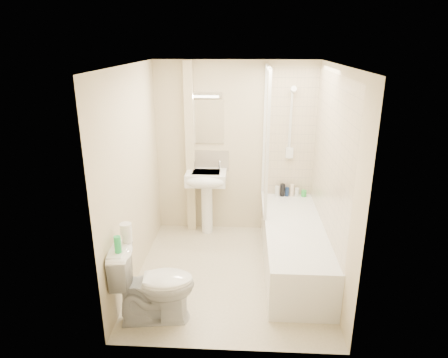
{
  "coord_description": "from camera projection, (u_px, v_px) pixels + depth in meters",
  "views": [
    {
      "loc": [
        0.14,
        -4.13,
        2.64
      ],
      "look_at": [
        -0.1,
        0.2,
        1.12
      ],
      "focal_mm": 32.0,
      "sensor_mm": 36.0,
      "label": 1
    }
  ],
  "objects": [
    {
      "name": "toilet",
      "position": [
        154.0,
        284.0,
        3.87
      ],
      "size": [
        0.64,
        0.89,
        0.8
      ],
      "primitive_type": "imported",
      "rotation": [
        0.0,
        0.0,
        1.7
      ],
      "color": "white",
      "rests_on": "ground"
    },
    {
      "name": "bottle_green",
      "position": [
        304.0,
        193.0,
        5.62
      ],
      "size": [
        0.07,
        0.07,
        0.09
      ],
      "primitive_type": "cylinder",
      "color": "green",
      "rests_on": "bathtub"
    },
    {
      "name": "wall_right",
      "position": [
        333.0,
        180.0,
        4.32
      ],
      "size": [
        0.02,
        2.5,
        2.4
      ],
      "primitive_type": "cube",
      "color": "beige",
      "rests_on": "ground"
    },
    {
      "name": "pedestal_sink",
      "position": [
        206.0,
        185.0,
        5.5
      ],
      "size": [
        0.55,
        0.5,
        1.05
      ],
      "color": "white",
      "rests_on": "ground"
    },
    {
      "name": "tile_right",
      "position": [
        330.0,
        155.0,
        4.43
      ],
      "size": [
        0.01,
        2.1,
        1.75
      ],
      "primitive_type": "cube",
      "color": "beige",
      "rests_on": "wall_right"
    },
    {
      "name": "bottle_black_b",
      "position": [
        283.0,
        190.0,
        5.62
      ],
      "size": [
        0.07,
        0.07,
        0.18
      ],
      "primitive_type": "cylinder",
      "color": "black",
      "rests_on": "bathtub"
    },
    {
      "name": "bottle_cream",
      "position": [
        292.0,
        190.0,
        5.61
      ],
      "size": [
        0.05,
        0.05,
        0.18
      ],
      "primitive_type": "cylinder",
      "color": "#F6DDBE",
      "rests_on": "bathtub"
    },
    {
      "name": "splashback",
      "position": [
        207.0,
        161.0,
        5.62
      ],
      "size": [
        0.6,
        0.02,
        0.3
      ],
      "primitive_type": "cube",
      "color": "beige",
      "rests_on": "wall_back"
    },
    {
      "name": "pipe_boxing",
      "position": [
        190.0,
        150.0,
        5.53
      ],
      "size": [
        0.12,
        0.12,
        2.4
      ],
      "primitive_type": "cube",
      "color": "beige",
      "rests_on": "ground"
    },
    {
      "name": "shower_fixture",
      "position": [
        291.0,
        126.0,
        5.35
      ],
      "size": [
        0.1,
        0.16,
        0.99
      ],
      "color": "white",
      "rests_on": "wall_back"
    },
    {
      "name": "tile_back",
      "position": [
        290.0,
        134.0,
        5.43
      ],
      "size": [
        0.7,
        0.01,
        1.75
      ],
      "primitive_type": "cube",
      "color": "beige",
      "rests_on": "wall_back"
    },
    {
      "name": "ceiling",
      "position": [
        232.0,
        65.0,
        3.98
      ],
      "size": [
        2.2,
        2.5,
        0.02
      ],
      "primitive_type": "cube",
      "color": "white",
      "rests_on": "wall_back"
    },
    {
      "name": "strip_light",
      "position": [
        206.0,
        95.0,
        5.29
      ],
      "size": [
        0.42,
        0.07,
        0.07
      ],
      "primitive_type": "cube",
      "color": "silver",
      "rests_on": "wall_back"
    },
    {
      "name": "bottle_white_b",
      "position": [
        297.0,
        192.0,
        5.62
      ],
      "size": [
        0.06,
        0.06,
        0.12
      ],
      "primitive_type": "cylinder",
      "color": "white",
      "rests_on": "bathtub"
    },
    {
      "name": "bathtub",
      "position": [
        294.0,
        245.0,
        4.82
      ],
      "size": [
        0.7,
        2.1,
        0.55
      ],
      "color": "white",
      "rests_on": "ground"
    },
    {
      "name": "toilet_roll_upper",
      "position": [
        126.0,
        229.0,
        3.77
      ],
      "size": [
        0.11,
        0.11,
        0.1
      ],
      "primitive_type": "cylinder",
      "color": "white",
      "rests_on": "toilet_roll_lower"
    },
    {
      "name": "wall_back",
      "position": [
        235.0,
        149.0,
        5.55
      ],
      "size": [
        2.2,
        0.02,
        2.4
      ],
      "primitive_type": "cube",
      "color": "beige",
      "rests_on": "ground"
    },
    {
      "name": "wall_left",
      "position": [
        133.0,
        177.0,
        4.43
      ],
      "size": [
        0.02,
        2.5,
        2.4
      ],
      "primitive_type": "cube",
      "color": "beige",
      "rests_on": "ground"
    },
    {
      "name": "floor",
      "position": [
        231.0,
        273.0,
        4.77
      ],
      "size": [
        2.5,
        2.5,
        0.0
      ],
      "primitive_type": "plane",
      "color": "beige",
      "rests_on": "ground"
    },
    {
      "name": "bottle_white_a",
      "position": [
        277.0,
        191.0,
        5.63
      ],
      "size": [
        0.06,
        0.06,
        0.14
      ],
      "primitive_type": "cylinder",
      "color": "silver",
      "rests_on": "bathtub"
    },
    {
      "name": "mirror",
      "position": [
        207.0,
        122.0,
        5.44
      ],
      "size": [
        0.46,
        0.01,
        0.6
      ],
      "primitive_type": "cube",
      "color": "white",
      "rests_on": "wall_back"
    },
    {
      "name": "toilet_roll_lower",
      "position": [
        127.0,
        237.0,
        3.83
      ],
      "size": [
        0.1,
        0.1,
        0.1
      ],
      "primitive_type": "cylinder",
      "color": "white",
      "rests_on": "toilet"
    },
    {
      "name": "shower_screen",
      "position": [
        266.0,
        140.0,
        5.02
      ],
      "size": [
        0.04,
        0.92,
        1.8
      ],
      "color": "white",
      "rests_on": "bathtub"
    },
    {
      "name": "green_bottle",
      "position": [
        118.0,
        244.0,
        3.63
      ],
      "size": [
        0.06,
        0.06,
        0.16
      ],
      "primitive_type": "cylinder",
      "color": "green",
      "rests_on": "toilet"
    },
    {
      "name": "bottle_blue",
      "position": [
        287.0,
        192.0,
        5.62
      ],
      "size": [
        0.06,
        0.06,
        0.13
      ],
      "primitive_type": "cylinder",
      "color": "#12254E",
      "rests_on": "bathtub"
    }
  ]
}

